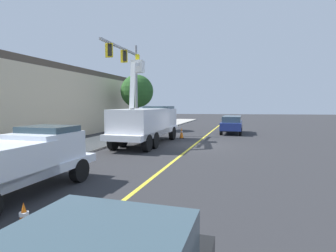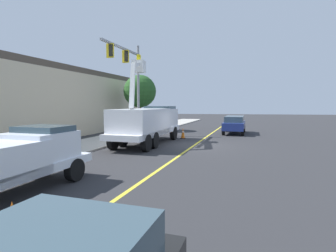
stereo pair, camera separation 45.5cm
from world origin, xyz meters
name	(u,v)px [view 1 (the left image)]	position (x,y,z in m)	size (l,w,h in m)	color
ground	(194,145)	(0.00, 0.00, 0.00)	(120.00, 120.00, 0.00)	#2D2D30
sidewalk_far_side	(104,140)	(1.10, 6.99, 0.06)	(60.00, 3.60, 0.12)	#B2ADA3
lane_centre_stripe	(194,145)	(0.00, 0.00, 0.00)	(50.00, 0.16, 0.01)	yellow
utility_bucket_truck	(147,122)	(0.16, 3.38, 1.61)	(8.49, 3.75, 6.63)	white
service_pickup_truck	(15,160)	(-10.99, 5.11, 1.12)	(5.86, 2.95, 2.06)	white
passing_minivan	(232,123)	(7.96, -3.39, 0.97)	(5.04, 2.62, 1.69)	navy
traffic_cone_leading	(24,218)	(-13.09, 3.30, 0.34)	(0.40, 0.40, 0.69)	black
traffic_cone_mid_front	(182,133)	(3.56, 1.17, 0.44)	(0.40, 0.40, 0.89)	black
traffic_signal_mast	(128,73)	(3.28, 5.62, 5.47)	(6.07, 1.15, 8.03)	gray
commercial_building_backdrop	(38,102)	(4.94, 14.93, 3.04)	(25.59, 13.41, 6.08)	beige
street_tree_right	(137,91)	(9.54, 6.46, 4.23)	(3.51, 3.51, 6.00)	brown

